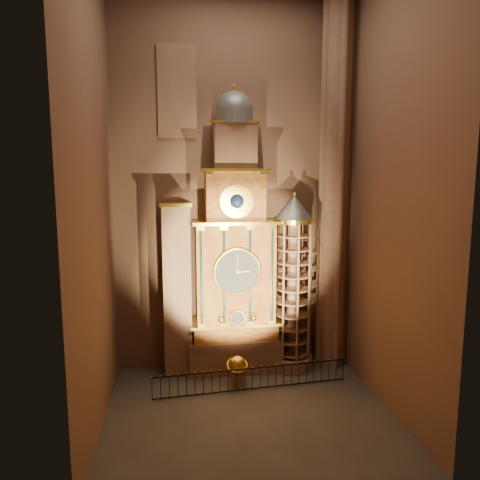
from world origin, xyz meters
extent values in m
plane|color=#383330|center=(0.00, 0.00, 0.00)|extent=(14.00, 14.00, 0.00)
plane|color=brown|center=(0.00, 6.00, 11.00)|extent=(22.00, 0.00, 22.00)
plane|color=brown|center=(-7.00, 0.00, 11.00)|extent=(0.00, 22.00, 22.00)
plane|color=brown|center=(7.00, 0.00, 11.00)|extent=(0.00, 22.00, 22.00)
cube|color=#8C634C|center=(0.00, 5.00, 1.00)|extent=(5.60, 2.20, 2.00)
cube|color=maroon|center=(0.00, 5.00, 2.50)|extent=(5.00, 2.00, 1.00)
cube|color=gold|center=(0.00, 4.95, 3.05)|extent=(5.40, 2.30, 0.18)
cube|color=maroon|center=(0.00, 5.00, 6.00)|extent=(4.60, 2.00, 6.00)
cylinder|color=black|center=(-2.05, 4.14, 6.00)|extent=(0.32, 0.32, 5.60)
cylinder|color=black|center=(-0.75, 4.14, 6.00)|extent=(0.32, 0.32, 5.60)
cylinder|color=black|center=(0.75, 4.14, 6.00)|extent=(0.32, 0.32, 5.60)
cylinder|color=black|center=(2.05, 4.14, 6.00)|extent=(0.32, 0.32, 5.60)
cube|color=gold|center=(0.00, 4.95, 9.05)|extent=(5.00, 2.25, 0.18)
cylinder|color=#2D3033|center=(0.00, 3.99, 6.30)|extent=(2.60, 0.12, 2.60)
torus|color=gold|center=(0.00, 3.94, 6.30)|extent=(2.80, 0.16, 2.80)
cylinder|color=gold|center=(0.00, 3.84, 3.60)|extent=(0.90, 0.10, 0.90)
sphere|color=gold|center=(-0.95, 3.89, 3.55)|extent=(0.36, 0.36, 0.36)
sphere|color=gold|center=(0.95, 3.89, 3.55)|extent=(0.36, 0.36, 0.36)
cube|color=maroon|center=(0.00, 5.00, 10.50)|extent=(3.40, 1.80, 3.00)
sphere|color=#0D1B44|center=(0.00, 4.09, 10.30)|extent=(0.80, 0.80, 0.80)
cube|color=gold|center=(0.00, 4.95, 12.05)|extent=(3.80, 2.00, 0.15)
cube|color=#8C634C|center=(0.00, 5.00, 13.30)|extent=(2.40, 1.60, 2.60)
sphere|color=slate|center=(0.00, 5.00, 15.40)|extent=(2.10, 2.10, 2.10)
cylinder|color=gold|center=(0.00, 5.00, 16.30)|extent=(0.14, 0.14, 0.80)
cube|color=#8C634C|center=(-3.40, 5.00, 5.00)|extent=(1.60, 1.40, 10.00)
cube|color=gold|center=(-3.40, 4.58, 3.00)|extent=(1.35, 0.10, 2.10)
cube|color=#551F16|center=(-3.40, 4.52, 3.00)|extent=(1.05, 0.04, 1.75)
cube|color=gold|center=(-3.40, 4.58, 5.60)|extent=(1.35, 0.10, 2.10)
cube|color=#551F16|center=(-3.40, 4.52, 5.60)|extent=(1.05, 0.04, 1.75)
cube|color=gold|center=(-3.40, 4.58, 8.20)|extent=(1.35, 0.10, 2.10)
cube|color=#551F16|center=(-3.40, 4.52, 8.20)|extent=(1.05, 0.04, 1.75)
cube|color=gold|center=(-3.40, 5.00, 10.10)|extent=(1.80, 1.60, 0.20)
cylinder|color=#8C634C|center=(3.50, 4.70, 0.40)|extent=(2.50, 2.50, 0.80)
cylinder|color=#8C634C|center=(3.50, 4.70, 4.90)|extent=(0.70, 0.70, 8.20)
cylinder|color=gold|center=(3.50, 4.70, 9.10)|extent=(2.40, 2.40, 0.25)
cone|color=slate|center=(3.50, 4.70, 9.90)|extent=(2.30, 2.30, 1.50)
sphere|color=gold|center=(3.50, 4.70, 10.70)|extent=(0.20, 0.20, 0.20)
cylinder|color=#8C634C|center=(6.10, 5.00, 11.00)|extent=(1.60, 1.60, 22.00)
cylinder|color=#8C634C|center=(6.90, 5.00, 11.00)|extent=(0.44, 0.44, 22.00)
cylinder|color=#8C634C|center=(5.30, 5.00, 11.00)|extent=(0.44, 0.44, 22.00)
cylinder|color=#8C634C|center=(6.10, 5.80, 11.00)|extent=(0.44, 0.44, 22.00)
cylinder|color=#8C634C|center=(6.10, 4.20, 11.00)|extent=(0.44, 0.44, 22.00)
cube|color=navy|center=(-3.20, 5.94, 16.50)|extent=(2.00, 0.10, 5.00)
cube|color=#8C634C|center=(-3.20, 5.88, 16.50)|extent=(2.20, 0.06, 5.20)
cylinder|color=#8C634C|center=(-0.17, 2.79, 0.38)|extent=(0.65, 0.65, 0.76)
sphere|color=gold|center=(-0.17, 2.79, 1.24)|extent=(0.97, 0.97, 0.97)
torus|color=gold|center=(-0.17, 2.79, 1.24)|extent=(1.24, 1.17, 0.52)
cube|color=black|center=(0.57, 2.11, 1.29)|extent=(10.78, 0.81, 0.05)
cube|color=black|center=(0.57, 2.11, 0.11)|extent=(10.78, 0.81, 0.05)
camera|label=1|loc=(-3.38, -19.69, 11.45)|focal=32.00mm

